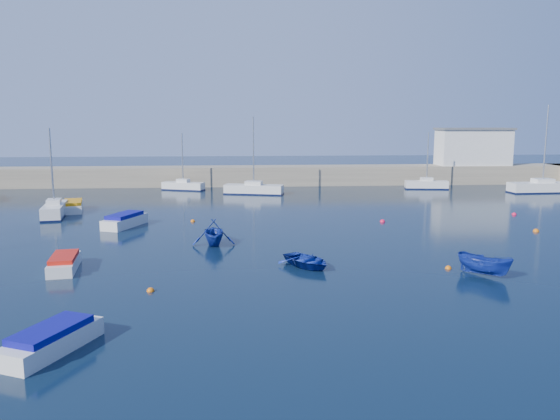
{
  "coord_description": "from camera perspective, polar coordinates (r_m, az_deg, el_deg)",
  "views": [
    {
      "loc": [
        -3.49,
        -29.85,
        8.85
      ],
      "look_at": [
        -0.09,
        14.35,
        1.6
      ],
      "focal_mm": 35.0,
      "sensor_mm": 36.0,
      "label": 1
    }
  ],
  "objects": [
    {
      "name": "motorboat_2",
      "position": [
        57.97,
        -20.82,
        0.39
      ],
      "size": [
        2.91,
        5.32,
        1.04
      ],
      "rotation": [
        0.0,
        0.0,
        0.24
      ],
      "color": "silver",
      "rests_on": "ground"
    },
    {
      "name": "sailboat_3",
      "position": [
        55.2,
        -22.5,
        0.03
      ],
      "size": [
        2.84,
        6.36,
        8.23
      ],
      "rotation": [
        0.0,
        0.0,
        0.19
      ],
      "color": "silver",
      "rests_on": "ground"
    },
    {
      "name": "buoy_1",
      "position": [
        49.19,
        10.66,
        -1.24
      ],
      "size": [
        0.47,
        0.47,
        0.47
      ],
      "primitive_type": "sphere",
      "color": "#EA113C",
      "rests_on": "ground"
    },
    {
      "name": "dinghy_center",
      "position": [
        33.64,
        2.83,
        -5.31
      ],
      "size": [
        4.15,
        4.51,
        0.76
      ],
      "primitive_type": "imported",
      "rotation": [
        0.0,
        0.0,
        0.55
      ],
      "color": "navy",
      "rests_on": "ground"
    },
    {
      "name": "buoy_4",
      "position": [
        56.64,
        23.27,
        -0.46
      ],
      "size": [
        0.45,
        0.45,
        0.45
      ],
      "primitive_type": "sphere",
      "color": "#EA113C",
      "rests_on": "ground"
    },
    {
      "name": "ground",
      "position": [
        31.33,
        2.2,
        -7.13
      ],
      "size": [
        220.0,
        220.0,
        0.0
      ],
      "primitive_type": "plane",
      "color": "black",
      "rests_on": "ground"
    },
    {
      "name": "buoy_3",
      "position": [
        49.12,
        -9.09,
        -1.21
      ],
      "size": [
        0.42,
        0.42,
        0.42
      ],
      "primitive_type": "sphere",
      "color": "#D5620B",
      "rests_on": "ground"
    },
    {
      "name": "motorboat_1",
      "position": [
        47.94,
        -15.92,
        -1.05
      ],
      "size": [
        3.26,
        4.96,
        1.15
      ],
      "rotation": [
        0.0,
        0.0,
        -0.38
      ],
      "color": "silver",
      "rests_on": "ground"
    },
    {
      "name": "sailboat_7",
      "position": [
        74.34,
        15.05,
        2.6
      ],
      "size": [
        5.65,
        2.28,
        7.38
      ],
      "rotation": [
        0.0,
        0.0,
        1.43
      ],
      "color": "silver",
      "rests_on": "ground"
    },
    {
      "name": "back_wall",
      "position": [
        76.3,
        -1.75,
        3.61
      ],
      "size": [
        96.0,
        4.5,
        2.6
      ],
      "primitive_type": "cube",
      "color": "gray",
      "rests_on": "ground"
    },
    {
      "name": "sailboat_8",
      "position": [
        75.73,
        25.72,
        2.19
      ],
      "size": [
        8.39,
        2.66,
        10.8
      ],
      "rotation": [
        0.0,
        0.0,
        1.61
      ],
      "color": "silver",
      "rests_on": "ground"
    },
    {
      "name": "buoy_0",
      "position": [
        29.77,
        -13.37,
        -8.26
      ],
      "size": [
        0.41,
        0.41,
        0.41
      ],
      "primitive_type": "sphere",
      "color": "#D5620B",
      "rests_on": "ground"
    },
    {
      "name": "buoy_2",
      "position": [
        48.81,
        25.18,
        -2.05
      ],
      "size": [
        0.48,
        0.48,
        0.48
      ],
      "primitive_type": "sphere",
      "color": "#D5620B",
      "rests_on": "ground"
    },
    {
      "name": "dinghy_left",
      "position": [
        39.6,
        -6.96,
        -2.32
      ],
      "size": [
        3.32,
        3.76,
        1.86
      ],
      "primitive_type": "imported",
      "rotation": [
        0.0,
        0.0,
        0.08
      ],
      "color": "navy",
      "rests_on": "ground"
    },
    {
      "name": "buoy_5",
      "position": [
        34.78,
        17.18,
        -5.88
      ],
      "size": [
        0.4,
        0.4,
        0.4
      ],
      "primitive_type": "sphere",
      "color": "#D5620B",
      "rests_on": "ground"
    },
    {
      "name": "dinghy_right",
      "position": [
        33.74,
        20.58,
        -5.4
      ],
      "size": [
        3.07,
        3.35,
        1.28
      ],
      "primitive_type": "imported",
      "rotation": [
        0.0,
        0.0,
        0.69
      ],
      "color": "navy",
      "rests_on": "ground"
    },
    {
      "name": "harbor_office",
      "position": [
        82.99,
        19.53,
        6.17
      ],
      "size": [
        10.0,
        4.0,
        5.0
      ],
      "primitive_type": "cube",
      "color": "silver",
      "rests_on": "back_wall"
    },
    {
      "name": "motorboat_3",
      "position": [
        23.45,
        -22.76,
        -12.38
      ],
      "size": [
        3.18,
        4.6,
        1.02
      ],
      "rotation": [
        0.0,
        0.0,
        -0.42
      ],
      "color": "silver",
      "rests_on": "ground"
    },
    {
      "name": "sailboat_5",
      "position": [
        71.67,
        -10.08,
        2.52
      ],
      "size": [
        5.65,
        3.33,
        7.31
      ],
      "rotation": [
        0.0,
        0.0,
        1.22
      ],
      "color": "silver",
      "rests_on": "ground"
    },
    {
      "name": "motorboat_0",
      "position": [
        35.35,
        -21.62,
        -5.16
      ],
      "size": [
        2.04,
        4.29,
        0.92
      ],
      "rotation": [
        0.0,
        0.0,
        0.15
      ],
      "color": "silver",
      "rests_on": "ground"
    },
    {
      "name": "sailboat_6",
      "position": [
        66.83,
        -2.76,
        2.22
      ],
      "size": [
        7.41,
        3.74,
        9.35
      ],
      "rotation": [
        0.0,
        0.0,
        1.31
      ],
      "color": "silver",
      "rests_on": "ground"
    }
  ]
}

